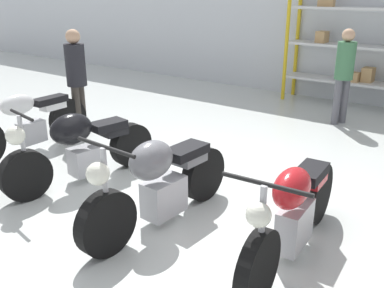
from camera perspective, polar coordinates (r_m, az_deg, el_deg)
ground_plane at (r=4.75m, az=-2.93°, el=-9.29°), size 30.00×30.00×0.00m
back_wall at (r=9.74m, az=21.64°, el=15.56°), size 30.00×0.08×3.60m
shelving_rack at (r=9.34m, az=22.77°, el=11.63°), size 3.45×0.63×2.42m
motorcycle_white at (r=6.76m, az=-21.29°, el=2.76°), size 0.67×2.15×1.03m
motorcycle_black at (r=5.50m, az=-14.69°, el=-0.46°), size 0.64×2.09×1.03m
motorcycle_grey at (r=4.37m, az=-4.39°, el=-5.12°), size 0.73×2.07×1.06m
motorcycle_red at (r=3.94m, az=13.38°, el=-8.75°), size 0.70×2.15×1.02m
person_browsing at (r=8.09m, az=19.65°, el=9.38°), size 0.43×0.43×1.69m
person_near_rack at (r=7.24m, az=-15.17°, el=8.97°), size 0.43×0.43×1.73m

